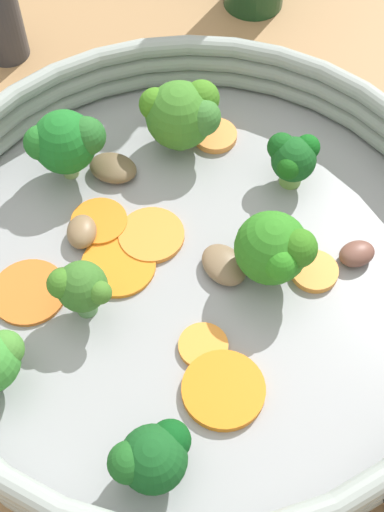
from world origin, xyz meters
TOP-DOWN VIEW (x-y plane):
  - ground_plane at (0.00, 0.00)m, footprint 4.00×4.00m
  - skillet at (0.00, 0.00)m, footprint 0.34×0.34m
  - skillet_rim_wall at (0.00, 0.00)m, footprint 0.35×0.35m
  - skillet_rivet_left at (0.16, -0.03)m, footprint 0.01×0.01m
  - carrot_slice_0 at (-0.08, 0.08)m, footprint 0.04×0.04m
  - carrot_slice_1 at (-0.03, -0.04)m, footprint 0.07×0.07m
  - carrot_slice_2 at (0.08, -0.03)m, footprint 0.07×0.07m
  - carrot_slice_3 at (0.05, 0.06)m, footprint 0.04×0.04m
  - carrot_slice_4 at (-0.04, -0.09)m, footprint 0.06×0.06m
  - carrot_slice_5 at (-0.04, -0.01)m, footprint 0.05×0.05m
  - carrot_slice_6 at (0.05, -0.03)m, footprint 0.04×0.04m
  - carrot_slice_7 at (-0.06, -0.03)m, footprint 0.05×0.05m
  - broccoli_floret_0 at (-0.02, 0.10)m, footprint 0.04×0.04m
  - broccoli_floret_1 at (0.09, -0.09)m, footprint 0.04×0.05m
  - broccoli_floret_2 at (-0.01, -0.07)m, footprint 0.03×0.03m
  - broccoli_floret_3 at (-0.11, -0.02)m, footprint 0.04×0.05m
  - broccoli_floret_4 at (-0.09, 0.05)m, footprint 0.05×0.05m
  - broccoli_floret_6 at (0.03, 0.04)m, footprint 0.05×0.04m
  - mushroom_piece_0 at (0.05, 0.09)m, footprint 0.02×0.03m
  - mushroom_piece_1 at (0.01, 0.02)m, footprint 0.03×0.03m
  - mushroom_piece_2 at (-0.06, -0.04)m, footprint 0.03×0.03m
  - mushroom_piece_3 at (-0.10, -0.00)m, footprint 0.04×0.04m

SIDE VIEW (x-z plane):
  - ground_plane at x=0.00m, z-range 0.00..0.00m
  - skillet at x=0.00m, z-range 0.00..0.01m
  - carrot_slice_1 at x=-0.03m, z-range 0.01..0.02m
  - carrot_slice_4 at x=-0.04m, z-range 0.01..0.02m
  - carrot_slice_6 at x=0.05m, z-range 0.01..0.02m
  - carrot_slice_5 at x=-0.04m, z-range 0.01..0.02m
  - carrot_slice_7 at x=-0.06m, z-range 0.01..0.02m
  - carrot_slice_3 at x=0.05m, z-range 0.01..0.02m
  - carrot_slice_0 at x=-0.08m, z-range 0.01..0.02m
  - carrot_slice_2 at x=0.08m, z-range 0.01..0.02m
  - skillet_rivet_left at x=0.16m, z-range 0.01..0.02m
  - mushroom_piece_3 at x=-0.10m, z-range 0.01..0.02m
  - mushroom_piece_1 at x=0.01m, z-range 0.01..0.02m
  - mushroom_piece_0 at x=0.05m, z-range 0.01..0.02m
  - mushroom_piece_2 at x=-0.06m, z-range 0.01..0.03m
  - skillet_rim_wall at x=0.00m, z-range 0.01..0.06m
  - broccoli_floret_0 at x=-0.02m, z-range 0.02..0.05m
  - broccoli_floret_1 at x=0.09m, z-range 0.02..0.06m
  - broccoli_floret_2 at x=-0.01m, z-range 0.02..0.06m
  - broccoli_floret_4 at x=-0.09m, z-range 0.02..0.07m
  - broccoli_floret_6 at x=0.03m, z-range 0.02..0.07m
  - broccoli_floret_3 at x=-0.11m, z-range 0.02..0.07m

